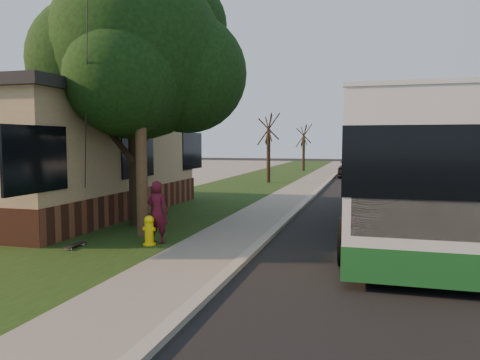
% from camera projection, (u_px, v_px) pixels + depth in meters
% --- Properties ---
extents(ground, '(120.00, 120.00, 0.00)m').
position_uv_depth(ground, '(251.00, 255.00, 10.84)').
color(ground, black).
rests_on(ground, ground).
extents(road, '(8.00, 80.00, 0.01)m').
position_uv_depth(road, '(404.00, 205.00, 19.35)').
color(road, black).
rests_on(road, ground).
extents(curb, '(0.25, 80.00, 0.12)m').
position_uv_depth(curb, '(308.00, 200.00, 20.43)').
color(curb, gray).
rests_on(curb, ground).
extents(sidewalk, '(2.00, 80.00, 0.08)m').
position_uv_depth(sidewalk, '(285.00, 200.00, 20.70)').
color(sidewalk, slate).
rests_on(sidewalk, ground).
extents(grass_verge, '(5.00, 80.00, 0.07)m').
position_uv_depth(grass_verge, '(211.00, 197.00, 21.64)').
color(grass_verge, black).
rests_on(grass_verge, ground).
extents(building_lot, '(15.00, 80.00, 0.04)m').
position_uv_depth(building_lot, '(29.00, 191.00, 24.34)').
color(building_lot, slate).
rests_on(building_lot, ground).
extents(fire_hydrant, '(0.32, 0.32, 0.74)m').
position_uv_depth(fire_hydrant, '(149.00, 230.00, 11.50)').
color(fire_hydrant, yellow).
rests_on(fire_hydrant, grass_verge).
extents(utility_pole, '(2.86, 3.21, 9.07)m').
position_uv_depth(utility_pole, '(139.00, 65.00, 12.30)').
color(utility_pole, '#473321').
rests_on(utility_pole, ground).
extents(leafy_tree, '(6.30, 6.00, 7.80)m').
position_uv_depth(leafy_tree, '(139.00, 57.00, 14.07)').
color(leafy_tree, black).
rests_on(leafy_tree, grass_verge).
extents(bare_tree_near, '(1.38, 1.21, 4.31)m').
position_uv_depth(bare_tree_near, '(268.00, 149.00, 28.87)').
color(bare_tree_near, black).
rests_on(bare_tree_near, grass_verge).
extents(bare_tree_far, '(1.38, 1.21, 4.03)m').
position_uv_depth(bare_tree_far, '(304.00, 148.00, 40.26)').
color(bare_tree_far, black).
rests_on(bare_tree_far, grass_verge).
extents(traffic_signal, '(0.18, 0.22, 5.50)m').
position_uv_depth(traffic_signal, '(348.00, 135.00, 43.06)').
color(traffic_signal, '#2D2D30').
rests_on(traffic_signal, ground).
extents(transit_bus, '(3.09, 13.41, 3.62)m').
position_uv_depth(transit_bus, '(403.00, 164.00, 14.02)').
color(transit_bus, silver).
rests_on(transit_bus, ground).
extents(skateboarder, '(0.59, 0.40, 1.57)m').
position_uv_depth(skateboarder, '(157.00, 212.00, 11.70)').
color(skateboarder, '#4C0F20').
rests_on(skateboarder, grass_verge).
extents(skateboard_main, '(0.21, 0.75, 0.07)m').
position_uv_depth(skateboard_main, '(75.00, 245.00, 11.27)').
color(skateboard_main, black).
rests_on(skateboard_main, grass_verge).
extents(dumpster, '(1.59, 1.34, 1.27)m').
position_uv_depth(dumpster, '(44.00, 201.00, 15.11)').
color(dumpster, '#12301F').
rests_on(dumpster, building_lot).
extents(distant_car, '(2.58, 5.22, 1.71)m').
position_uv_depth(distant_car, '(356.00, 166.00, 33.91)').
color(distant_car, black).
rests_on(distant_car, ground).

